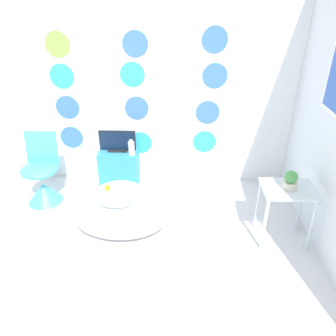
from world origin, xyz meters
name	(u,v)px	position (x,y,z in m)	size (l,w,h in m)	color
ground_plane	(108,316)	(0.00, 0.00, 0.00)	(12.00, 12.00, 0.00)	silver
wall_back_dotted	(136,79)	(0.00, 2.14, 1.30)	(4.72, 0.05, 2.60)	white
rug	(123,245)	(-0.01, 0.79, 0.00)	(1.18, 0.73, 0.01)	silver
bathtub	(120,213)	(-0.05, 0.98, 0.25)	(0.98, 0.58, 0.50)	white
rubber_duck	(107,188)	(-0.16, 0.99, 0.54)	(0.06, 0.07, 0.07)	yellow
chair	(42,181)	(-1.05, 1.53, 0.27)	(0.42, 0.42, 0.82)	#4CC6DB
tv_cabinet	(120,168)	(-0.23, 1.93, 0.24)	(0.47, 0.33, 0.48)	#389ED6
tv	(117,142)	(-0.23, 1.93, 0.60)	(0.44, 0.12, 0.26)	black
vase	(131,148)	(-0.04, 1.82, 0.57)	(0.07, 0.07, 0.19)	white
side_table	(287,198)	(1.55, 0.97, 0.48)	(0.48, 0.38, 0.59)	silver
potted_plant_left	(291,180)	(1.55, 0.97, 0.68)	(0.13, 0.13, 0.18)	beige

